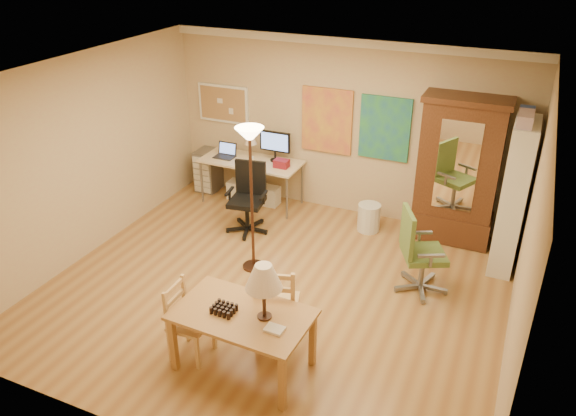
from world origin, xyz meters
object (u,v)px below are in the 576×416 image
at_px(dining_table, 250,304).
at_px(bookshelf, 513,197).
at_px(office_chair_green, 419,269).
at_px(armoire, 457,180).
at_px(computer_desk, 254,177).
at_px(office_chair_black, 248,213).

distance_m(dining_table, bookshelf, 3.82).
bearing_deg(office_chair_green, bookshelf, 49.20).
relative_size(office_chair_green, armoire, 0.52).
relative_size(dining_table, computer_desk, 0.86).
bearing_deg(computer_desk, bookshelf, -5.24).
bearing_deg(computer_desk, armoire, 1.49).
height_order(computer_desk, bookshelf, bookshelf).
relative_size(computer_desk, office_chair_black, 1.55).
distance_m(office_chair_green, bookshelf, 1.56).
bearing_deg(dining_table, office_chair_black, 118.17).
distance_m(dining_table, office_chair_black, 3.01).
xyz_separation_m(office_chair_green, armoire, (0.15, 1.49, 0.62)).
bearing_deg(dining_table, computer_desk, 116.41).
relative_size(computer_desk, office_chair_green, 1.47).
bearing_deg(bookshelf, computer_desk, 174.76).
bearing_deg(dining_table, office_chair_green, 58.97).
bearing_deg(office_chair_green, armoire, 84.42).
relative_size(computer_desk, armoire, 0.77).
distance_m(dining_table, computer_desk, 3.93).
bearing_deg(office_chair_black, bookshelf, 8.53).
xyz_separation_m(office_chair_black, bookshelf, (3.56, 0.53, 0.72)).
bearing_deg(bookshelf, office_chair_green, -130.80).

